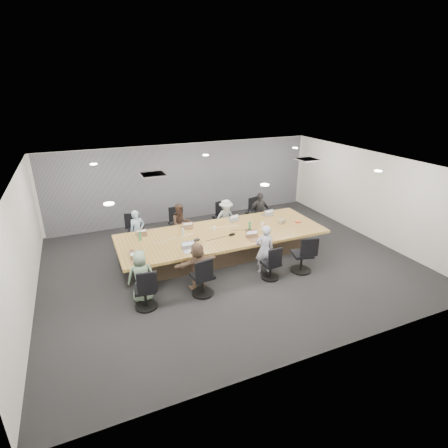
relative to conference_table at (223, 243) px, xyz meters
name	(u,v)px	position (x,y,z in m)	size (l,w,h in m)	color
floor	(230,263)	(0.00, -0.50, -0.40)	(10.00, 8.00, 0.00)	#232325
ceiling	(230,166)	(0.00, -0.50, 2.40)	(10.00, 8.00, 0.00)	white
wall_back	(186,182)	(0.00, 3.50, 1.00)	(10.00, 2.80, 0.00)	silver
wall_front	(324,292)	(0.00, -4.50, 1.00)	(10.00, 2.80, 0.00)	silver
wall_left	(22,249)	(-5.00, -0.50, 1.00)	(8.00, 2.80, 0.00)	silver
wall_right	(370,195)	(5.00, -0.50, 1.00)	(8.00, 2.80, 0.00)	silver
curtain	(186,182)	(0.00, 3.42, 1.00)	(9.80, 0.04, 2.80)	slate
conference_table	(223,243)	(0.00, 0.00, 0.00)	(6.00, 2.20, 0.74)	#4F3E2F
chair_0	(136,233)	(-2.22, 1.70, 0.02)	(0.57, 0.57, 0.84)	black
chair_1	(178,226)	(-0.86, 1.70, 0.04)	(0.59, 0.59, 0.88)	black
chair_2	(222,220)	(0.70, 1.70, 0.02)	(0.57, 0.57, 0.85)	black
chair_3	(254,215)	(1.94, 1.70, 0.00)	(0.55, 0.55, 0.81)	black
chair_4	(145,292)	(-2.63, -1.70, 0.01)	(0.55, 0.55, 0.81)	black
chair_5	(203,279)	(-1.25, -1.70, 0.02)	(0.57, 0.57, 0.84)	black
chair_6	(271,266)	(0.63, -1.70, -0.04)	(0.49, 0.49, 0.73)	black
chair_7	(302,257)	(1.60, -1.70, 0.04)	(0.59, 0.59, 0.87)	black
person_0	(137,231)	(-2.22, 1.35, 0.24)	(0.47, 0.31, 1.28)	#93AFC6
laptop_0	(141,234)	(-2.22, 0.80, 0.35)	(0.28, 0.20, 0.02)	#8C6647
person_1	(181,224)	(-0.86, 1.35, 0.26)	(0.64, 0.50, 1.31)	#412E24
laptop_1	(186,227)	(-0.86, 0.80, 0.35)	(0.31, 0.21, 0.02)	#8C6647
person_2	(226,218)	(0.70, 1.35, 0.22)	(0.81, 0.46, 1.25)	#B0B6B0
laptop_2	(233,220)	(0.70, 0.80, 0.35)	(0.33, 0.22, 0.02)	#B2B2B7
person_3	(259,211)	(1.94, 1.35, 0.27)	(0.78, 0.33, 1.34)	#29292C
laptop_3	(267,214)	(1.94, 0.80, 0.35)	(0.33, 0.22, 0.02)	#B2B2B7
person_4	(141,276)	(-2.63, -1.35, 0.23)	(0.62, 0.40, 1.27)	gray
laptop_4	(136,261)	(-2.63, -0.80, 0.35)	(0.29, 0.20, 0.02)	#8C6647
person_5	(197,265)	(-1.25, -1.35, 0.21)	(1.13, 0.36, 1.22)	brown
laptop_5	(190,251)	(-1.25, -0.80, 0.35)	(0.34, 0.23, 0.02)	#B2B2B7
person_6	(264,249)	(0.63, -1.35, 0.28)	(0.50, 0.33, 1.37)	#B4B3C8
laptop_6	(255,239)	(0.63, -0.80, 0.35)	(0.36, 0.25, 0.02)	#8C6647
bottle_green_left	(140,236)	(-2.31, 0.40, 0.47)	(0.08, 0.08, 0.27)	#3D8C55
bottle_green_right	(250,225)	(0.83, -0.10, 0.47)	(0.07, 0.07, 0.26)	#3D8C55
bottle_clear	(183,232)	(-1.12, 0.24, 0.45)	(0.06, 0.06, 0.22)	silver
cup_white_far	(214,229)	(-0.16, 0.26, 0.39)	(0.09, 0.09, 0.11)	white
cup_white_near	(262,224)	(1.33, 0.03, 0.39)	(0.08, 0.08, 0.10)	white
mug_brown	(132,252)	(-2.65, -0.33, 0.39)	(0.09, 0.09, 0.11)	brown
mic_left	(196,240)	(-0.88, -0.22, 0.35)	(0.16, 0.11, 0.03)	black
mic_right	(248,230)	(0.75, -0.17, 0.35)	(0.15, 0.10, 0.03)	black
stapler	(232,234)	(0.17, -0.29, 0.37)	(0.17, 0.04, 0.07)	black
canvas_bag	(282,221)	(1.99, -0.03, 0.40)	(0.23, 0.14, 0.12)	gray
snack_packet	(298,222)	(2.48, -0.19, 0.36)	(0.16, 0.11, 0.04)	#E24B2A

